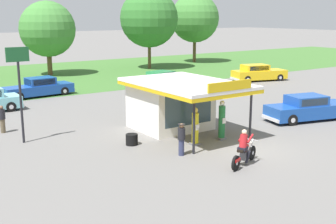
{
  "coord_description": "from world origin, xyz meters",
  "views": [
    {
      "loc": [
        -14.35,
        -14.15,
        6.24
      ],
      "look_at": [
        -2.09,
        3.59,
        1.4
      ],
      "focal_mm": 46.28,
      "sensor_mm": 36.0,
      "label": 1
    }
  ],
  "objects_px": {
    "motorcycle_with_rider": "(244,150)",
    "parked_car_back_row_far_right": "(38,88)",
    "gas_pump_nearside": "(195,128)",
    "parked_car_back_row_centre": "(164,80)",
    "bystander_strolling_foreground": "(181,139)",
    "featured_classic_sedan": "(309,109)",
    "bystander_leaning_by_kiosk": "(2,119)",
    "parked_car_back_row_right": "(258,73)",
    "spare_tire_stack": "(132,139)",
    "gas_pump_offside": "(222,122)",
    "roadside_pole_sign": "(19,78)"
  },
  "relations": [
    {
      "from": "bystander_strolling_foreground",
      "to": "spare_tire_stack",
      "type": "relative_size",
      "value": 2.48
    },
    {
      "from": "gas_pump_nearside",
      "to": "parked_car_back_row_centre",
      "type": "relative_size",
      "value": 0.33
    },
    {
      "from": "motorcycle_with_rider",
      "to": "bystander_leaning_by_kiosk",
      "type": "bearing_deg",
      "value": 122.24
    },
    {
      "from": "parked_car_back_row_right",
      "to": "bystander_strolling_foreground",
      "type": "relative_size",
      "value": 3.82
    },
    {
      "from": "gas_pump_offside",
      "to": "parked_car_back_row_right",
      "type": "xyz_separation_m",
      "value": [
        16.52,
        13.31,
        -0.19
      ]
    },
    {
      "from": "gas_pump_nearside",
      "to": "bystander_leaning_by_kiosk",
      "type": "distance_m",
      "value": 10.52
    },
    {
      "from": "bystander_leaning_by_kiosk",
      "to": "spare_tire_stack",
      "type": "distance_m",
      "value": 7.53
    },
    {
      "from": "featured_classic_sedan",
      "to": "parked_car_back_row_centre",
      "type": "relative_size",
      "value": 1.04
    },
    {
      "from": "motorcycle_with_rider",
      "to": "parked_car_back_row_right",
      "type": "relative_size",
      "value": 0.38
    },
    {
      "from": "parked_car_back_row_far_right",
      "to": "parked_car_back_row_right",
      "type": "xyz_separation_m",
      "value": [
        20.31,
        -3.91,
        0.07
      ]
    },
    {
      "from": "gas_pump_nearside",
      "to": "parked_car_back_row_centre",
      "type": "bearing_deg",
      "value": 60.94
    },
    {
      "from": "motorcycle_with_rider",
      "to": "parked_car_back_row_far_right",
      "type": "xyz_separation_m",
      "value": [
        -1.93,
        20.73,
        0.01
      ]
    },
    {
      "from": "gas_pump_offside",
      "to": "parked_car_back_row_right",
      "type": "bearing_deg",
      "value": 38.85
    },
    {
      "from": "bystander_leaning_by_kiosk",
      "to": "parked_car_back_row_far_right",
      "type": "bearing_deg",
      "value": 61.74
    },
    {
      "from": "parked_car_back_row_far_right",
      "to": "bystander_strolling_foreground",
      "type": "bearing_deg",
      "value": -88.32
    },
    {
      "from": "spare_tire_stack",
      "to": "featured_classic_sedan",
      "type": "bearing_deg",
      "value": -7.84
    },
    {
      "from": "parked_car_back_row_far_right",
      "to": "spare_tire_stack",
      "type": "bearing_deg",
      "value": -91.86
    },
    {
      "from": "parked_car_back_row_right",
      "to": "spare_tire_stack",
      "type": "distance_m",
      "value": 23.8
    },
    {
      "from": "parked_car_back_row_centre",
      "to": "bystander_strolling_foreground",
      "type": "distance_m",
      "value": 18.96
    },
    {
      "from": "featured_classic_sedan",
      "to": "bystander_leaning_by_kiosk",
      "type": "bearing_deg",
      "value": 155.0
    },
    {
      "from": "motorcycle_with_rider",
      "to": "roadside_pole_sign",
      "type": "relative_size",
      "value": 0.46
    },
    {
      "from": "motorcycle_with_rider",
      "to": "roadside_pole_sign",
      "type": "distance_m",
      "value": 11.26
    },
    {
      "from": "gas_pump_nearside",
      "to": "motorcycle_with_rider",
      "type": "xyz_separation_m",
      "value": [
        -0.13,
        -3.51,
        -0.2
      ]
    },
    {
      "from": "bystander_leaning_by_kiosk",
      "to": "parked_car_back_row_right",
      "type": "bearing_deg",
      "value": 12.48
    },
    {
      "from": "gas_pump_offside",
      "to": "parked_car_back_row_far_right",
      "type": "xyz_separation_m",
      "value": [
        -3.78,
        17.22,
        -0.26
      ]
    },
    {
      "from": "parked_car_back_row_centre",
      "to": "spare_tire_stack",
      "type": "height_order",
      "value": "parked_car_back_row_centre"
    },
    {
      "from": "roadside_pole_sign",
      "to": "spare_tire_stack",
      "type": "xyz_separation_m",
      "value": [
        4.26,
        -3.41,
        -2.97
      ]
    },
    {
      "from": "motorcycle_with_rider",
      "to": "bystander_leaning_by_kiosk",
      "type": "xyz_separation_m",
      "value": [
        -7.06,
        11.19,
        0.13
      ]
    },
    {
      "from": "featured_classic_sedan",
      "to": "parked_car_back_row_far_right",
      "type": "height_order",
      "value": "featured_classic_sedan"
    },
    {
      "from": "motorcycle_with_rider",
      "to": "parked_car_back_row_centre",
      "type": "xyz_separation_m",
      "value": [
        8.57,
        18.7,
        0.02
      ]
    },
    {
      "from": "gas_pump_offside",
      "to": "parked_car_back_row_centre",
      "type": "bearing_deg",
      "value": 66.15
    },
    {
      "from": "gas_pump_nearside",
      "to": "bystander_leaning_by_kiosk",
      "type": "relative_size",
      "value": 1.24
    },
    {
      "from": "parked_car_back_row_centre",
      "to": "spare_tire_stack",
      "type": "xyz_separation_m",
      "value": [
        -11.0,
        -13.42,
        -0.4
      ]
    },
    {
      "from": "motorcycle_with_rider",
      "to": "spare_tire_stack",
      "type": "height_order",
      "value": "motorcycle_with_rider"
    },
    {
      "from": "parked_car_back_row_far_right",
      "to": "parked_car_back_row_right",
      "type": "bearing_deg",
      "value": -10.9
    },
    {
      "from": "gas_pump_nearside",
      "to": "bystander_strolling_foreground",
      "type": "xyz_separation_m",
      "value": [
        -1.53,
        -0.94,
        -0.06
      ]
    },
    {
      "from": "motorcycle_with_rider",
      "to": "featured_classic_sedan",
      "type": "xyz_separation_m",
      "value": [
        9.01,
        3.69,
        0.04
      ]
    },
    {
      "from": "parked_car_back_row_centre",
      "to": "motorcycle_with_rider",
      "type": "bearing_deg",
      "value": -114.63
    },
    {
      "from": "gas_pump_offside",
      "to": "bystander_strolling_foreground",
      "type": "relative_size",
      "value": 1.36
    },
    {
      "from": "bystander_strolling_foreground",
      "to": "parked_car_back_row_centre",
      "type": "bearing_deg",
      "value": 58.28
    },
    {
      "from": "parked_car_back_row_centre",
      "to": "parked_car_back_row_right",
      "type": "bearing_deg",
      "value": -10.85
    },
    {
      "from": "parked_car_back_row_right",
      "to": "parked_car_back_row_centre",
      "type": "relative_size",
      "value": 1.01
    },
    {
      "from": "gas_pump_offside",
      "to": "gas_pump_nearside",
      "type": "bearing_deg",
      "value": -180.0
    },
    {
      "from": "bystander_strolling_foreground",
      "to": "roadside_pole_sign",
      "type": "bearing_deg",
      "value": 130.94
    },
    {
      "from": "roadside_pole_sign",
      "to": "parked_car_back_row_far_right",
      "type": "bearing_deg",
      "value": 68.42
    },
    {
      "from": "spare_tire_stack",
      "to": "parked_car_back_row_centre",
      "type": "bearing_deg",
      "value": 50.66
    },
    {
      "from": "featured_classic_sedan",
      "to": "bystander_leaning_by_kiosk",
      "type": "distance_m",
      "value": 17.73
    },
    {
      "from": "roadside_pole_sign",
      "to": "bystander_leaning_by_kiosk",
      "type": "bearing_deg",
      "value": 98.2
    },
    {
      "from": "bystander_strolling_foreground",
      "to": "gas_pump_offside",
      "type": "bearing_deg",
      "value": 16.13
    },
    {
      "from": "parked_car_back_row_far_right",
      "to": "parked_car_back_row_right",
      "type": "relative_size",
      "value": 1.0
    }
  ]
}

